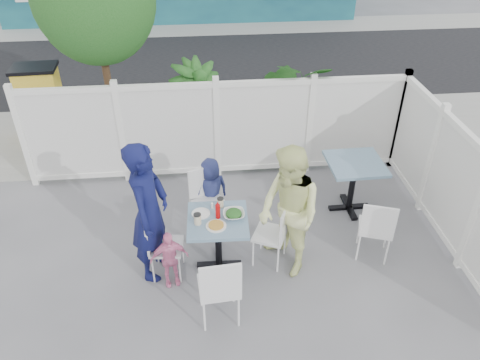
{
  "coord_description": "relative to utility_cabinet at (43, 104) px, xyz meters",
  "views": [
    {
      "loc": [
        -0.17,
        -4.0,
        4.23
      ],
      "look_at": [
        0.29,
        0.7,
        1.02
      ],
      "focal_mm": 35.0,
      "sensor_mm": 36.0,
      "label": 1
    }
  ],
  "objects": [
    {
      "name": "ground",
      "position": [
        2.95,
        -4.0,
        -0.64
      ],
      "size": [
        80.0,
        80.0,
        0.0
      ],
      "primitive_type": "plane",
      "color": "slate"
    },
    {
      "name": "near_sidewalk",
      "position": [
        2.95,
        -0.2,
        -0.64
      ],
      "size": [
        24.0,
        2.6,
        0.01
      ],
      "primitive_type": "cube",
      "color": "gray",
      "rests_on": "ground"
    },
    {
      "name": "street",
      "position": [
        2.95,
        3.5,
        -0.64
      ],
      "size": [
        24.0,
        5.0,
        0.01
      ],
      "primitive_type": "cube",
      "color": "black",
      "rests_on": "ground"
    },
    {
      "name": "far_sidewalk",
      "position": [
        2.95,
        6.6,
        -0.64
      ],
      "size": [
        24.0,
        1.6,
        0.01
      ],
      "primitive_type": "cube",
      "color": "gray",
      "rests_on": "ground"
    },
    {
      "name": "fence_back",
      "position": [
        3.05,
        -1.6,
        0.14
      ],
      "size": [
        5.86,
        0.08,
        1.6
      ],
      "color": "white",
      "rests_on": "ground"
    },
    {
      "name": "fence_right",
      "position": [
        5.95,
        -3.4,
        0.14
      ],
      "size": [
        0.08,
        3.66,
        1.6
      ],
      "rotation": [
        0.0,
        0.0,
        1.57
      ],
      "color": "white",
      "rests_on": "ground"
    },
    {
      "name": "utility_cabinet",
      "position": [
        0.0,
        0.0,
        0.0
      ],
      "size": [
        0.72,
        0.53,
        1.29
      ],
      "primitive_type": "cube",
      "rotation": [
        0.0,
        0.0,
        0.05
      ],
      "color": "gold",
      "rests_on": "ground"
    },
    {
      "name": "potted_shrub_a",
      "position": [
        2.75,
        -0.9,
        0.18
      ],
      "size": [
        1.25,
        1.25,
        1.65
      ],
      "primitive_type": "imported",
      "rotation": [
        0.0,
        0.0,
        0.5
      ],
      "color": "#1A511A",
      "rests_on": "ground"
    },
    {
      "name": "potted_shrub_b",
      "position": [
        4.25,
        -1.0,
        0.26
      ],
      "size": [
        1.92,
        1.77,
        1.8
      ],
      "primitive_type": "imported",
      "rotation": [
        0.0,
        0.0,
        6.03
      ],
      "color": "#1A511A",
      "rests_on": "ground"
    },
    {
      "name": "main_table",
      "position": [
        2.93,
        -3.7,
        -0.06
      ],
      "size": [
        0.74,
        0.74,
        0.75
      ],
      "rotation": [
        0.0,
        0.0,
        -0.04
      ],
      "color": "slate",
      "rests_on": "ground"
    },
    {
      "name": "spare_table",
      "position": [
        4.91,
        -2.7,
        -0.02
      ],
      "size": [
        0.77,
        0.77,
        0.8
      ],
      "rotation": [
        0.0,
        0.0,
        0.02
      ],
      "color": "slate",
      "rests_on": "ground"
    },
    {
      "name": "chair_left",
      "position": [
        2.24,
        -3.75,
        -0.14
      ],
      "size": [
        0.42,
        0.43,
        0.87
      ],
      "rotation": [
        0.0,
        0.0,
        -1.67
      ],
      "color": "white",
      "rests_on": "ground"
    },
    {
      "name": "chair_right",
      "position": [
        3.64,
        -3.69,
        -0.14
      ],
      "size": [
        0.51,
        0.52,
        0.87
      ],
      "rotation": [
        0.0,
        0.0,
        1.14
      ],
      "color": "white",
      "rests_on": "ground"
    },
    {
      "name": "chair_back",
      "position": [
        2.83,
        -2.92,
        -0.11
      ],
      "size": [
        0.54,
        0.53,
        0.91
      ],
      "rotation": [
        0.0,
        0.0,
        3.53
      ],
      "color": "white",
      "rests_on": "ground"
    },
    {
      "name": "chair_near",
      "position": [
        2.9,
        -4.57,
        -0.09
      ],
      "size": [
        0.46,
        0.45,
        0.96
      ],
      "rotation": [
        0.0,
        0.0,
        0.07
      ],
      "color": "white",
      "rests_on": "ground"
    },
    {
      "name": "chair_spare",
      "position": [
        4.89,
        -3.74,
        -0.12
      ],
      "size": [
        0.52,
        0.51,
        0.9
      ],
      "rotation": [
        0.0,
        0.0,
        -0.34
      ],
      "color": "white",
      "rests_on": "ground"
    },
    {
      "name": "man",
      "position": [
        2.15,
        -3.68,
        0.26
      ],
      "size": [
        0.59,
        0.75,
        1.8
      ],
      "primitive_type": "imported",
      "rotation": [
        0.0,
        0.0,
        1.31
      ],
      "color": "#101446",
      "rests_on": "ground"
    },
    {
      "name": "woman",
      "position": [
        3.77,
        -3.78,
        0.2
      ],
      "size": [
        0.92,
        1.01,
        1.69
      ],
      "primitive_type": "imported",
      "rotation": [
        0.0,
        0.0,
        -1.16
      ],
      "color": "#E6F65F",
      "rests_on": "ground"
    },
    {
      "name": "boy",
      "position": [
        2.89,
        -2.77,
        -0.15
      ],
      "size": [
        0.57,
        0.47,
        1.0
      ],
      "primitive_type": "imported",
      "rotation": [
        0.0,
        0.0,
        3.51
      ],
      "color": "navy",
      "rests_on": "ground"
    },
    {
      "name": "toddler",
      "position": [
        2.34,
        -3.93,
        -0.26
      ],
      "size": [
        0.48,
        0.27,
        0.77
      ],
      "primitive_type": "imported",
      "rotation": [
        0.0,
        0.0,
        0.19
      ],
      "color": "pink",
      "rests_on": "ground"
    },
    {
      "name": "plate_main",
      "position": [
        2.91,
        -3.84,
        0.12
      ],
      "size": [
        0.24,
        0.24,
        0.01
      ],
      "primitive_type": "cylinder",
      "color": "white",
      "rests_on": "main_table"
    },
    {
      "name": "plate_side",
      "position": [
        2.74,
        -3.59,
        0.12
      ],
      "size": [
        0.22,
        0.22,
        0.02
      ],
      "primitive_type": "cylinder",
      "color": "white",
      "rests_on": "main_table"
    },
    {
      "name": "salad_bowl",
      "position": [
        3.13,
        -3.67,
        0.14
      ],
      "size": [
        0.26,
        0.26,
        0.06
      ],
      "primitive_type": "imported",
      "color": "white",
      "rests_on": "main_table"
    },
    {
      "name": "coffee_cup_a",
      "position": [
        2.7,
        -3.76,
        0.17
      ],
      "size": [
        0.08,
        0.08,
        0.13
      ],
      "primitive_type": "cylinder",
      "color": "beige",
      "rests_on": "main_table"
    },
    {
      "name": "coffee_cup_b",
      "position": [
        2.98,
        -3.46,
        0.17
      ],
      "size": [
        0.08,
        0.08,
        0.12
      ],
      "primitive_type": "cylinder",
      "color": "beige",
      "rests_on": "main_table"
    },
    {
      "name": "ketchup_bottle",
      "position": [
        2.94,
        -3.67,
        0.2
      ],
      "size": [
        0.06,
        0.06,
        0.18
      ],
      "primitive_type": "cylinder",
      "color": "#BA070A",
      "rests_on": "main_table"
    },
    {
      "name": "salt_shaker",
      "position": [
        2.88,
        -3.48,
        0.15
      ],
      "size": [
        0.03,
        0.03,
        0.07
      ],
      "primitive_type": "cylinder",
      "color": "white",
      "rests_on": "main_table"
    },
    {
      "name": "pepper_shaker",
      "position": [
        2.89,
        -3.46,
        0.14
      ],
      "size": [
        0.03,
        0.03,
        0.06
      ],
      "primitive_type": "cylinder",
      "color": "black",
      "rests_on": "main_table"
    }
  ]
}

